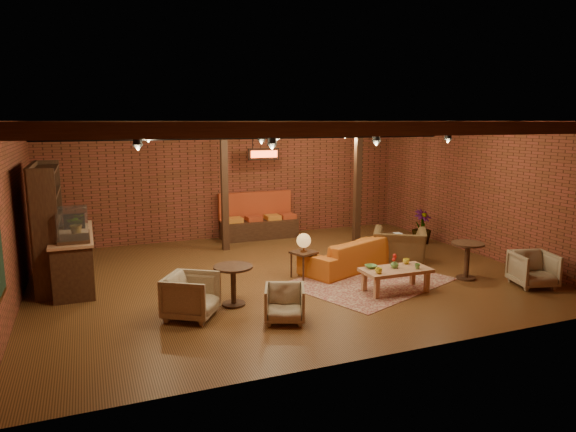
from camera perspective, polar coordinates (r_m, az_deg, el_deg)
name	(u,v)px	position (r m, az deg, el deg)	size (l,w,h in m)	color
floor	(285,275)	(10.87, -0.30, -6.61)	(10.00, 10.00, 0.00)	#37220D
ceiling	(285,121)	(10.39, -0.32, 10.51)	(10.00, 8.00, 0.02)	black
wall_back	(233,180)	(14.28, -6.15, 4.01)	(10.00, 0.02, 3.20)	brown
wall_front	(394,243)	(7.00, 11.65, -2.92)	(10.00, 0.02, 3.20)	brown
wall_left	(11,217)	(9.89, -28.42, -0.08)	(0.02, 8.00, 3.20)	brown
wall_right	(479,189)	(13.16, 20.46, 2.86)	(0.02, 8.00, 3.20)	brown
ceiling_beams	(285,127)	(10.39, -0.32, 9.85)	(9.80, 6.40, 0.22)	black
ceiling_pipe	(260,137)	(11.90, -3.14, 8.81)	(0.12, 0.12, 9.60)	black
post_left	(225,187)	(12.78, -7.07, 3.24)	(0.16, 0.16, 3.20)	black
post_right	(358,183)	(13.49, 7.74, 3.60)	(0.16, 0.16, 3.20)	black
service_counter	(73,245)	(10.95, -22.80, -2.98)	(0.80, 2.50, 1.60)	black
plant_counter	(77,222)	(11.06, -22.42, -0.60)	(0.35, 0.39, 0.30)	#337F33
shelving_hutch	(49,226)	(10.99, -25.02, -0.97)	(0.52, 2.00, 2.40)	black
banquette	(259,220)	(14.19, -3.24, -0.48)	(2.10, 0.70, 1.00)	#AA3A1C
service_sign	(264,154)	(13.53, -2.72, 6.90)	(0.86, 0.06, 0.30)	#F94618
ceiling_spotlights	(285,138)	(10.39, -0.32, 8.64)	(6.40, 4.40, 0.28)	black
rug	(369,281)	(10.58, 9.03, -7.19)	(2.97, 2.27, 0.01)	maroon
sofa	(349,254)	(11.33, 6.82, -4.17)	(2.35, 0.92, 0.69)	#B25618
coffee_table	(395,271)	(9.98, 11.80, -6.02)	(1.32, 0.66, 0.70)	#9D6A49
side_table_lamp	(304,244)	(10.55, 1.76, -3.13)	(0.58, 0.58, 0.94)	black
round_table_left	(233,279)	(9.09, -6.10, -6.93)	(0.69, 0.69, 0.71)	black
armchair_a	(191,294)	(8.67, -10.70, -8.49)	(0.78, 0.73, 0.81)	beige
armchair_b	(285,302)	(8.39, -0.37, -9.51)	(0.63, 0.59, 0.65)	beige
armchair_right	(400,240)	(12.05, 12.31, -2.65)	(1.16, 0.76, 1.02)	brown
side_table_book	(395,236)	(12.77, 11.82, -2.15)	(0.57, 0.57, 0.51)	black
round_table_right	(467,255)	(11.12, 19.30, -4.09)	(0.65, 0.65, 0.76)	black
armchair_far	(534,268)	(11.16, 25.62, -5.20)	(0.73, 0.69, 0.75)	beige
plant_tall	(423,194)	(13.85, 14.81, 2.43)	(1.50, 1.50, 2.67)	#4C7F4C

